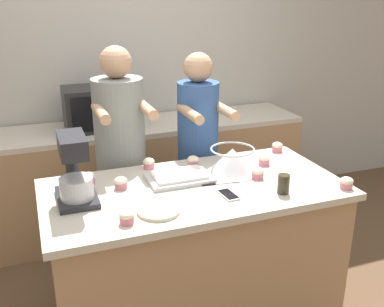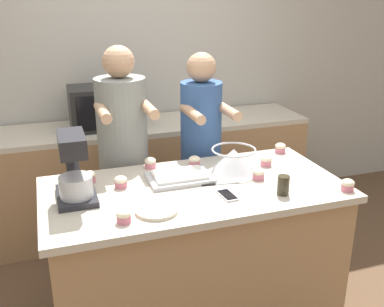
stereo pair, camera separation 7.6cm
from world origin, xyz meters
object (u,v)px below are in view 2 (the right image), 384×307
object	(u,v)px
drinking_glass	(283,185)
cupcake_0	(258,174)
cupcake_7	(124,216)
person_left	(124,164)
cell_phone	(227,195)
cupcake_4	(89,177)
cupcake_6	(348,185)
microwave_oven	(104,107)
knife	(218,184)
person_right	(201,158)
cupcake_2	(150,163)
cupcake_1	(266,161)
cupcake_5	(121,182)
mixing_bowl	(234,159)
cupcake_8	(280,148)
stand_mixer	(74,171)
cupcake_3	(195,161)
small_plate	(156,210)
baking_tray	(180,177)

from	to	relation	value
drinking_glass	cupcake_0	size ratio (longest dim) A/B	1.48
cupcake_0	cupcake_7	size ratio (longest dim) A/B	1.00
person_left	cell_phone	size ratio (longest dim) A/B	11.06
cupcake_4	cupcake_6	distance (m)	1.43
microwave_oven	knife	world-z (taller)	microwave_oven
person_right	cupcake_2	distance (m)	0.52
cupcake_1	cupcake_5	world-z (taller)	same
microwave_oven	cupcake_5	bearing A→B (deg)	-94.38
cupcake_4	mixing_bowl	bearing A→B (deg)	-6.27
drinking_glass	cupcake_6	world-z (taller)	drinking_glass
cupcake_8	cupcake_0	bearing A→B (deg)	-133.45
microwave_oven	person_right	bearing A→B (deg)	-52.69
cupcake_4	knife	bearing A→B (deg)	-21.46
stand_mixer	cupcake_4	world-z (taller)	stand_mixer
microwave_oven	cupcake_3	size ratio (longest dim) A/B	7.52
cell_phone	cupcake_3	size ratio (longest dim) A/B	2.08
small_plate	cupcake_5	size ratio (longest dim) A/B	2.99
baking_tray	cell_phone	size ratio (longest dim) A/B	2.44
mixing_bowl	microwave_oven	bearing A→B (deg)	116.56
baking_tray	cell_phone	world-z (taller)	baking_tray
microwave_oven	cupcake_5	xyz separation A→B (m)	(-0.09, -1.23, -0.12)
person_left	microwave_oven	bearing A→B (deg)	91.01
drinking_glass	small_plate	xyz separation A→B (m)	(-0.69, 0.02, -0.04)
mixing_bowl	knife	bearing A→B (deg)	-134.10
person_right	cupcake_8	size ratio (longest dim) A/B	22.16
small_plate	cupcake_2	xyz separation A→B (m)	(0.11, 0.58, 0.02)
cupcake_5	cupcake_0	bearing A→B (deg)	-10.29
microwave_oven	cupcake_3	xyz separation A→B (m)	(0.40, -1.06, -0.12)
cupcake_2	small_plate	bearing A→B (deg)	-100.60
cell_phone	cupcake_5	distance (m)	0.59
cupcake_6	cell_phone	bearing A→B (deg)	167.80
person_left	cupcake_6	size ratio (longest dim) A/B	23.06
person_left	small_plate	world-z (taller)	person_left
microwave_oven	cupcake_7	distance (m)	1.64
cupcake_1	cupcake_6	distance (m)	0.53
cupcake_2	stand_mixer	bearing A→B (deg)	-147.17
mixing_bowl	cupcake_0	xyz separation A→B (m)	(0.08, -0.18, -0.04)
drinking_glass	cupcake_5	xyz separation A→B (m)	(-0.80, 0.37, -0.02)
cupcake_0	cupcake_3	world-z (taller)	same
cupcake_1	cupcake_4	distance (m)	1.07
person_right	cupcake_7	xyz separation A→B (m)	(-0.71, -0.90, 0.12)
cupcake_5	cupcake_8	bearing A→B (deg)	11.30
person_left	cupcake_4	bearing A→B (deg)	-125.12
person_left	cupcake_6	xyz separation A→B (m)	(1.05, -0.94, 0.10)
drinking_glass	cupcake_0	xyz separation A→B (m)	(-0.03, 0.23, -0.02)
cupcake_5	cupcake_8	world-z (taller)	same
cupcake_3	cupcake_4	xyz separation A→B (m)	(-0.64, -0.04, 0.00)
stand_mixer	cupcake_6	xyz separation A→B (m)	(1.41, -0.36, -0.13)
mixing_bowl	small_plate	bearing A→B (deg)	-146.47
cupcake_0	cupcake_5	size ratio (longest dim) A/B	1.00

